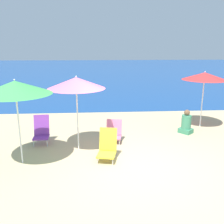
# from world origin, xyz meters

# --- Properties ---
(ground_plane) EXTENTS (60.00, 60.00, 0.00)m
(ground_plane) POSITION_xyz_m (0.00, 0.00, 0.00)
(ground_plane) COLOR #C6B284
(sea_water) EXTENTS (60.00, 40.00, 0.01)m
(sea_water) POSITION_xyz_m (0.00, 25.23, 0.00)
(sea_water) COLOR #19478C
(sea_water) RESTS_ON ground
(beach_umbrella_red) EXTENTS (1.56, 1.56, 2.02)m
(beach_umbrella_red) POSITION_xyz_m (2.85, 3.00, 1.85)
(beach_umbrella_red) COLOR white
(beach_umbrella_red) RESTS_ON ground
(beach_umbrella_pink) EXTENTS (1.57, 1.57, 2.11)m
(beach_umbrella_pink) POSITION_xyz_m (-1.48, 1.22, 1.92)
(beach_umbrella_pink) COLOR white
(beach_umbrella_pink) RESTS_ON ground
(beach_umbrella_green) EXTENTS (1.72, 1.72, 2.14)m
(beach_umbrella_green) POSITION_xyz_m (-2.85, 0.45, 1.93)
(beach_umbrella_green) COLOR white
(beach_umbrella_green) RESTS_ON ground
(beach_chair_pink) EXTENTS (0.56, 0.56, 0.68)m
(beach_chair_pink) POSITION_xyz_m (-0.43, 1.74, 0.32)
(beach_chair_pink) COLOR silver
(beach_chair_pink) RESTS_ON ground
(beach_chair_purple) EXTENTS (0.48, 0.55, 0.85)m
(beach_chair_purple) POSITION_xyz_m (-2.63, 1.78, 0.41)
(beach_chair_purple) COLOR silver
(beach_chair_purple) RESTS_ON ground
(beach_chair_yellow) EXTENTS (0.58, 0.69, 0.80)m
(beach_chair_yellow) POSITION_xyz_m (-0.68, 0.55, 0.35)
(beach_chair_yellow) COLOR silver
(beach_chair_yellow) RESTS_ON ground
(person_seated_near) EXTENTS (0.53, 0.54, 0.82)m
(person_seated_near) POSITION_xyz_m (2.08, 2.35, 0.33)
(person_seated_near) COLOR #3F8C66
(person_seated_near) RESTS_ON ground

